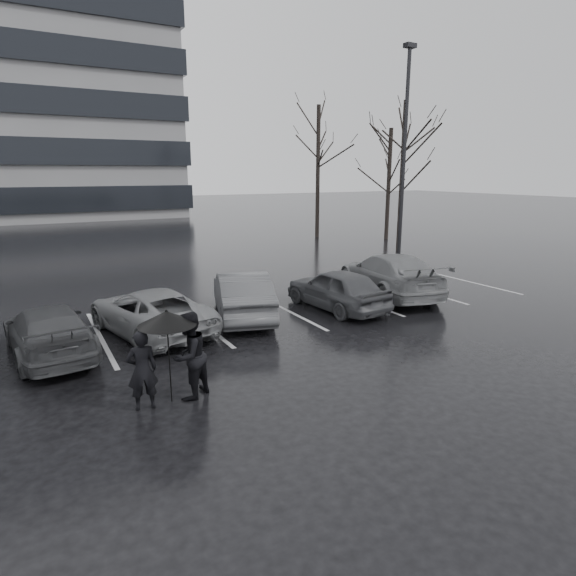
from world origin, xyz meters
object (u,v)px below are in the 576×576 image
(car_west_b, at_px, (150,311))
(pedestrian_left, at_px, (142,370))
(car_west_c, at_px, (49,331))
(tree_north, at_px, (318,173))
(pedestrian_right, at_px, (189,355))
(tree_ne, at_px, (389,185))
(car_main, at_px, (337,289))
(car_west_a, at_px, (242,294))
(car_east, at_px, (389,274))
(lamp_post, at_px, (403,169))
(tree_east, at_px, (402,178))

(car_west_b, bearing_deg, pedestrian_left, 62.34)
(car_west_b, relative_size, pedestrian_left, 2.92)
(car_west_c, bearing_deg, tree_north, -144.14)
(pedestrian_right, bearing_deg, car_west_c, -93.87)
(pedestrian_left, xyz_separation_m, tree_ne, (19.38, 16.09, 2.74))
(car_west_b, relative_size, tree_ne, 0.64)
(car_main, bearing_deg, car_west_a, -16.96)
(car_main, bearing_deg, car_east, -171.75)
(lamp_post, bearing_deg, tree_north, 79.32)
(pedestrian_left, bearing_deg, car_west_c, -65.82)
(car_west_a, height_order, car_west_c, car_west_a)
(car_main, distance_m, pedestrian_right, 7.14)
(tree_ne, bearing_deg, lamp_post, -126.64)
(car_main, xyz_separation_m, tree_east, (9.92, 8.26, 3.34))
(car_main, relative_size, tree_north, 0.46)
(car_west_b, xyz_separation_m, pedestrian_right, (-0.25, -4.28, 0.24))
(car_west_b, height_order, lamp_post, lamp_post)
(pedestrian_left, bearing_deg, pedestrian_right, -172.50)
(car_west_a, distance_m, tree_north, 19.18)
(car_west_b, relative_size, lamp_post, 0.46)
(tree_ne, bearing_deg, car_west_c, -149.40)
(pedestrian_right, xyz_separation_m, tree_east, (15.97, 12.05, 3.14))
(car_main, height_order, car_east, car_east)
(car_west_c, xyz_separation_m, lamp_post, (15.27, 4.93, 3.84))
(pedestrian_left, bearing_deg, car_main, -146.25)
(car_west_a, distance_m, car_east, 5.67)
(pedestrian_left, height_order, lamp_post, lamp_post)
(car_west_c, distance_m, pedestrian_right, 4.42)
(car_west_a, height_order, lamp_post, lamp_post)
(car_east, distance_m, pedestrian_left, 10.60)
(pedestrian_right, relative_size, tree_east, 0.21)
(car_west_a, xyz_separation_m, pedestrian_left, (-3.96, -4.49, 0.06))
(pedestrian_right, relative_size, tree_north, 0.20)
(car_west_b, height_order, tree_ne, tree_ne)
(pedestrian_left, distance_m, pedestrian_right, 0.91)
(pedestrian_right, bearing_deg, pedestrian_left, -31.90)
(car_east, height_order, tree_ne, tree_ne)
(car_west_a, bearing_deg, car_west_c, 23.86)
(car_east, height_order, pedestrian_left, pedestrian_left)
(lamp_post, bearing_deg, pedestrian_left, -147.81)
(car_west_a, xyz_separation_m, lamp_post, (9.97, 4.28, 3.74))
(lamp_post, bearing_deg, car_east, -134.83)
(pedestrian_left, bearing_deg, tree_north, -124.87)
(car_west_a, bearing_deg, car_east, -163.63)
(pedestrian_right, distance_m, tree_north, 24.47)
(car_west_a, relative_size, pedestrian_right, 2.47)
(car_west_c, relative_size, pedestrian_left, 2.73)
(car_main, height_order, car_west_b, car_main)
(pedestrian_right, bearing_deg, tree_north, -162.68)
(car_east, xyz_separation_m, lamp_post, (4.30, 4.33, 3.69))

